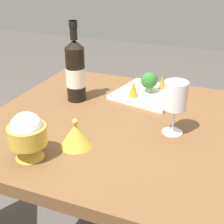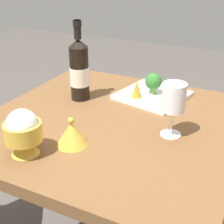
% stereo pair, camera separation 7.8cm
% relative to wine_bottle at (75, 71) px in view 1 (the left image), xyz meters
% --- Properties ---
extents(dining_table, '(0.87, 0.87, 0.76)m').
position_rel_wine_bottle_xyz_m(dining_table, '(0.11, 0.20, -0.22)').
color(dining_table, brown).
rests_on(dining_table, ground_plane).
extents(wine_bottle, '(0.08, 0.08, 0.31)m').
position_rel_wine_bottle_xyz_m(wine_bottle, '(0.00, 0.00, 0.00)').
color(wine_bottle, black).
rests_on(wine_bottle, dining_table).
extents(wine_glass, '(0.08, 0.08, 0.18)m').
position_rel_wine_bottle_xyz_m(wine_glass, '(0.12, 0.42, 0.01)').
color(wine_glass, white).
rests_on(wine_glass, dining_table).
extents(rice_bowl, '(0.11, 0.11, 0.14)m').
position_rel_wine_bottle_xyz_m(rice_bowl, '(0.42, 0.07, -0.05)').
color(rice_bowl, gold).
rests_on(rice_bowl, dining_table).
extents(rice_bowl_lid, '(0.10, 0.10, 0.09)m').
position_rel_wine_bottle_xyz_m(rice_bowl_lid, '(0.32, 0.16, -0.08)').
color(rice_bowl_lid, gold).
rests_on(rice_bowl_lid, dining_table).
extents(serving_plate, '(0.30, 0.30, 0.02)m').
position_rel_wine_bottle_xyz_m(serving_plate, '(-0.14, 0.26, -0.11)').
color(serving_plate, white).
rests_on(serving_plate, dining_table).
extents(broccoli_floret, '(0.07, 0.07, 0.09)m').
position_rel_wine_bottle_xyz_m(broccoli_floret, '(-0.14, 0.26, -0.06)').
color(broccoli_floret, '#729E4C').
rests_on(broccoli_floret, serving_plate).
extents(carrot_garnish_left, '(0.03, 0.03, 0.05)m').
position_rel_wine_bottle_xyz_m(carrot_garnish_left, '(-0.21, 0.30, -0.08)').
color(carrot_garnish_left, orange).
rests_on(carrot_garnish_left, serving_plate).
extents(carrot_garnish_right, '(0.04, 0.04, 0.07)m').
position_rel_wine_bottle_xyz_m(carrot_garnish_right, '(-0.08, 0.21, -0.07)').
color(carrot_garnish_right, orange).
rests_on(carrot_garnish_right, serving_plate).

